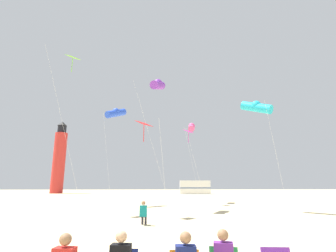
# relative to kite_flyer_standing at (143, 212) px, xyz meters

# --- Properties ---
(kite_flyer_standing) EXTENTS (0.37, 0.53, 1.16)m
(kite_flyer_standing) POSITION_rel_kite_flyer_standing_xyz_m (0.00, 0.00, 0.00)
(kite_flyer_standing) COLOR #147F84
(kite_flyer_standing) RESTS_ON ground
(kite_tube_blue) EXTENTS (2.31, 2.44, 9.74)m
(kite_tube_blue) POSITION_rel_kite_flyer_standing_xyz_m (-3.24, 12.06, 8.43)
(kite_tube_blue) COLOR silver
(kite_tube_blue) RESTS_ON ground
(kite_tube_violet) EXTENTS (3.04, 3.31, 10.82)m
(kite_tube_violet) POSITION_rel_kite_flyer_standing_xyz_m (0.85, 6.92, 9.50)
(kite_tube_violet) COLOR silver
(kite_tube_violet) RESTS_ON ground
(kite_tube_rainbow) EXTENTS (1.68, 2.59, 9.20)m
(kite_tube_rainbow) POSITION_rel_kite_flyer_standing_xyz_m (5.10, 15.67, 7.88)
(kite_tube_rainbow) COLOR silver
(kite_tube_rainbow) RESTS_ON ground
(kite_diamond_magenta) EXTENTS (2.14, 2.14, 7.54)m
(kite_diamond_magenta) POSITION_rel_kite_flyer_standing_xyz_m (4.24, 12.45, 6.45)
(kite_diamond_magenta) COLOR silver
(kite_diamond_magenta) RESTS_ON ground
(kite_tube_cyan) EXTENTS (2.79, 2.88, 8.52)m
(kite_tube_cyan) POSITION_rel_kite_flyer_standing_xyz_m (8.45, 5.22, 7.21)
(kite_tube_cyan) COLOR silver
(kite_tube_cyan) RESTS_ON ground
(kite_diamond_lime) EXTENTS (3.21, 2.51, 11.43)m
(kite_diamond_lime) POSITION_rel_kite_flyer_standing_xyz_m (-5.57, 4.54, 10.08)
(kite_diamond_lime) COLOR silver
(kite_diamond_lime) RESTS_ON ground
(kite_diamond_scarlet) EXTENTS (2.20, 2.51, 6.03)m
(kite_diamond_scarlet) POSITION_rel_kite_flyer_standing_xyz_m (-0.09, 3.04, 5.02)
(kite_diamond_scarlet) COLOR silver
(kite_diamond_scarlet) RESTS_ON ground
(lighthouse_distant) EXTENTS (2.80, 2.80, 16.80)m
(lighthouse_distant) POSITION_rel_kite_flyer_standing_xyz_m (-20.92, 48.63, 7.22)
(lighthouse_distant) COLOR red
(lighthouse_distant) RESTS_ON ground
(rv_van_white) EXTENTS (6.61, 2.86, 2.80)m
(rv_van_white) POSITION_rel_kite_flyer_standing_xyz_m (10.02, 42.73, 0.78)
(rv_van_white) COLOR white
(rv_van_white) RESTS_ON ground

